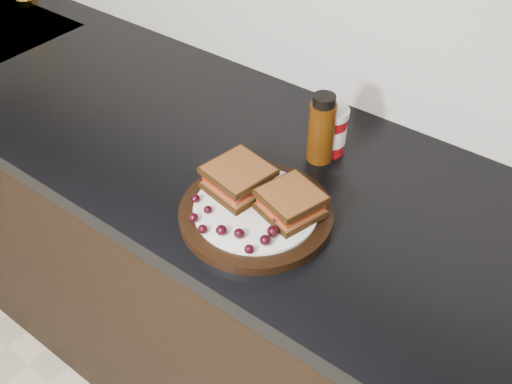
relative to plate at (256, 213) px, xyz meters
The scene contains 26 objects.
base_cabinets 0.50m from the plate, 116.98° to the left, with size 3.96×0.58×0.86m, color black.
countertop 0.14m from the plate, 116.98° to the left, with size 3.98×0.60×0.04m, color black.
plate is the anchor object (origin of this frame).
sandwich_left 0.07m from the plate, 159.56° to the left, with size 0.11×0.11×0.05m, color brown, non-canonical shape.
sandwich_right 0.07m from the plate, 25.17° to the left, with size 0.10×0.10×0.04m, color brown, non-canonical shape.
grape_0 0.11m from the plate, 150.49° to the right, with size 0.02×0.02×0.02m, color black.
grape_1 0.09m from the plate, 133.22° to the right, with size 0.02×0.02×0.01m, color black.
grape_2 0.12m from the plate, 124.95° to the right, with size 0.02×0.02×0.02m, color black.
grape_3 0.11m from the plate, 108.16° to the right, with size 0.02×0.02×0.02m, color black.
grape_4 0.09m from the plate, 94.30° to the right, with size 0.02×0.02×0.02m, color black.
grape_5 0.08m from the plate, 73.96° to the right, with size 0.02×0.02×0.02m, color black.
grape_6 0.11m from the plate, 58.95° to the right, with size 0.02×0.02×0.02m, color black.
grape_7 0.09m from the plate, 43.41° to the right, with size 0.02×0.02×0.02m, color black.
grape_8 0.08m from the plate, 30.98° to the right, with size 0.02×0.02×0.02m, color black.
grape_9 0.06m from the plate, 12.95° to the right, with size 0.02×0.02×0.02m, color black.
grape_10 0.09m from the plate, 15.11° to the left, with size 0.02×0.02×0.02m, color black.
grape_11 0.06m from the plate, 22.72° to the left, with size 0.02×0.02×0.02m, color black.
grape_12 0.07m from the plate, 46.68° to the left, with size 0.02×0.02×0.02m, color black.
grape_13 0.08m from the plate, 147.99° to the left, with size 0.02×0.02×0.02m, color black.
grape_14 0.09m from the plate, behind, with size 0.02×0.02×0.01m, color black.
grape_15 0.08m from the plate, behind, with size 0.02×0.02×0.02m, color black.
grape_16 0.08m from the plate, 150.01° to the left, with size 0.02×0.02×0.01m, color black.
grape_17 0.07m from the plate, 163.79° to the left, with size 0.02×0.02×0.02m, color black.
grape_18 0.09m from the plate, behind, with size 0.02×0.02×0.02m, color black.
condiment_jar 0.25m from the plate, 89.84° to the left, with size 0.07×0.07×0.10m, color maroon.
oil_bottle 0.22m from the plate, 90.17° to the left, with size 0.05×0.05×0.15m, color #432006.
Camera 1 is at (0.51, 0.98, 1.62)m, focal length 40.00 mm.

